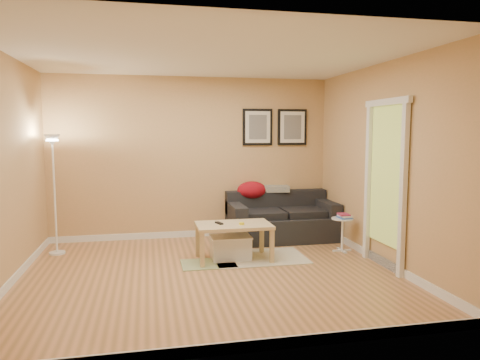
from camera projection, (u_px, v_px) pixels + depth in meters
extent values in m
plane|color=tan|center=(210.00, 274.00, 5.44)|extent=(4.50, 4.50, 0.00)
plane|color=white|center=(208.00, 55.00, 5.16)|extent=(4.50, 4.50, 0.00)
plane|color=tan|center=(192.00, 158.00, 7.25)|extent=(4.50, 0.00, 4.50)
plane|color=tan|center=(246.00, 188.00, 3.35)|extent=(4.50, 0.00, 4.50)
plane|color=tan|center=(3.00, 171.00, 4.84)|extent=(0.00, 4.00, 4.00)
plane|color=tan|center=(382.00, 165.00, 5.75)|extent=(0.00, 4.00, 4.00)
cube|color=white|center=(193.00, 234.00, 7.37)|extent=(4.50, 0.02, 0.10)
cube|color=white|center=(245.00, 346.00, 3.50)|extent=(4.50, 0.02, 0.10)
cube|color=white|center=(11.00, 283.00, 4.98)|extent=(0.02, 4.00, 0.10)
cube|color=white|center=(379.00, 259.00, 5.89)|extent=(0.02, 4.00, 0.10)
cube|color=beige|center=(260.00, 257.00, 6.13)|extent=(1.25, 0.85, 0.01)
cube|color=#668C4C|center=(208.00, 264.00, 5.84)|extent=(0.70, 0.50, 0.01)
cube|color=black|center=(219.00, 223.00, 5.98)|extent=(0.10, 0.17, 0.02)
cylinder|color=yellow|center=(242.00, 224.00, 5.92)|extent=(0.07, 0.07, 0.03)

